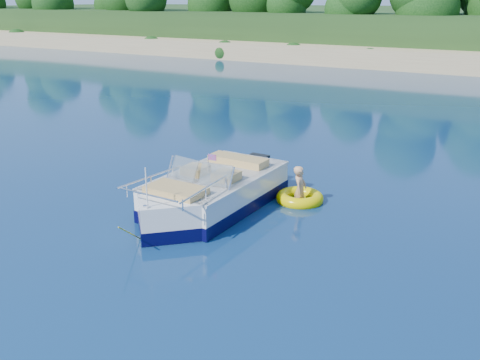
{
  "coord_description": "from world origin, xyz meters",
  "views": [
    {
      "loc": [
        5.87,
        -7.64,
        5.33
      ],
      "look_at": [
        -0.74,
        3.7,
        0.85
      ],
      "focal_mm": 40.0,
      "sensor_mm": 36.0,
      "label": 1
    }
  ],
  "objects": [
    {
      "name": "tow_tube",
      "position": [
        0.34,
        5.12,
        0.09
      ],
      "size": [
        1.55,
        1.55,
        0.35
      ],
      "rotation": [
        0.0,
        0.0,
        -0.2
      ],
      "color": "#E4CE00",
      "rests_on": "ground"
    },
    {
      "name": "boy",
      "position": [
        0.39,
        5.02,
        0.0
      ],
      "size": [
        0.5,
        0.83,
        1.52
      ],
      "primitive_type": "imported",
      "rotation": [
        0.0,
        -0.17,
        1.79
      ],
      "color": "tan",
      "rests_on": "ground"
    },
    {
      "name": "motorboat",
      "position": [
        -1.46,
        3.26,
        0.4
      ],
      "size": [
        2.3,
        6.19,
        2.06
      ],
      "rotation": [
        0.0,
        0.0,
        -0.02
      ],
      "color": "white",
      "rests_on": "ground"
    },
    {
      "name": "ground",
      "position": [
        0.0,
        0.0,
        0.0
      ],
      "size": [
        160.0,
        160.0,
        0.0
      ],
      "primitive_type": "plane",
      "color": "#0A2046",
      "rests_on": "ground"
    }
  ]
}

